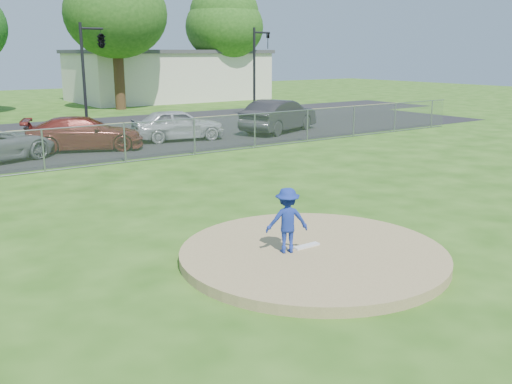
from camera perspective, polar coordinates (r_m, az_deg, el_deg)
ground at (r=20.06m, az=-13.31°, el=1.67°), size 120.00×120.00×0.00m
pitchers_mound at (r=11.68m, az=5.70°, el=-6.21°), size 5.40×5.40×0.20m
pitching_rubber at (r=11.78m, az=5.08°, el=-5.39°), size 0.60×0.15×0.04m
chain_link_fence at (r=21.77m, az=-15.43°, el=4.49°), size 40.00×0.06×1.50m
parking_lot at (r=26.11m, az=-18.74°, el=4.07°), size 50.00×8.00×0.01m
street at (r=33.31m, az=-22.53°, el=5.71°), size 60.00×7.00×0.01m
commercial_building at (r=51.80m, az=-8.74°, el=11.50°), size 16.40×9.40×4.30m
tree_right at (r=43.56m, az=-13.93°, el=18.10°), size 7.28×7.28×11.63m
tree_far_right at (r=51.21m, az=-3.18°, el=17.10°), size 6.72×6.72×10.74m
traffic_signal_center at (r=32.27m, az=-15.39°, el=14.25°), size 1.42×2.48×5.60m
traffic_signal_right at (r=37.11m, az=0.13°, el=12.67°), size 1.28×0.20×5.60m
pitcher at (r=11.28m, az=3.13°, el=-2.84°), size 0.97×0.79×1.31m
parked_car_darkred at (r=25.51m, az=-16.79°, el=5.63°), size 5.30×3.58×1.42m
parked_car_pearl at (r=27.48m, az=-7.83°, el=6.70°), size 4.62×2.56×1.49m
parked_car_charcoal at (r=30.18m, az=2.34°, el=7.63°), size 5.41×3.56×1.69m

